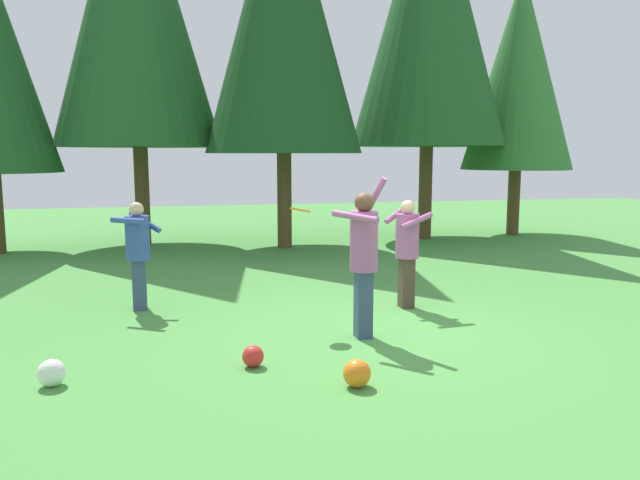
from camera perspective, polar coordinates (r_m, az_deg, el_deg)
ground_plane at (r=7.82m, az=5.13°, el=-8.59°), size 40.00×40.00×0.00m
person_thrower at (r=7.34m, az=4.14°, el=-1.08°), size 0.69×0.69×1.97m
person_catcher at (r=9.07m, az=-16.77°, el=-0.62°), size 0.70×0.69×1.56m
person_bystander at (r=8.90m, az=8.20°, el=-0.42°), size 0.65×0.62×1.58m
frisbee at (r=7.85m, az=-1.87°, el=2.84°), size 0.33×0.33×0.08m
ball_orange at (r=6.01m, az=3.50°, el=-12.41°), size 0.27×0.27×0.27m
ball_red at (r=6.57m, az=-6.33°, el=-10.83°), size 0.23×0.23×0.23m
ball_white at (r=6.56m, az=-23.94°, el=-11.36°), size 0.27×0.27×0.27m
tree_right at (r=16.80m, az=10.29°, el=20.86°), size 4.01×4.01×9.58m
tree_center at (r=14.95m, az=-3.51°, el=20.82°), size 3.71×3.71×8.86m
tree_far_right at (r=17.89m, az=18.25°, el=14.80°), size 2.99×2.99×7.13m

